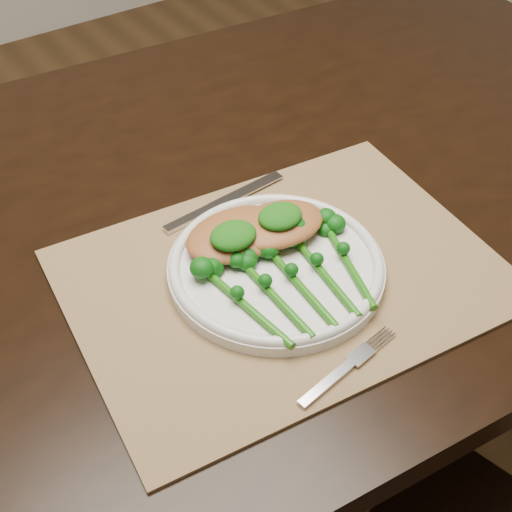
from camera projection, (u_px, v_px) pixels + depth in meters
floor at (175, 441)px, 1.55m from camera, size 4.00×4.00×0.00m
dining_table at (223, 370)px, 1.22m from camera, size 1.67×1.04×0.75m
placemat at (284, 276)px, 0.85m from camera, size 0.54×0.42×0.00m
dinner_plate at (276, 266)px, 0.85m from camera, size 0.26×0.26×0.02m
knife at (214, 207)px, 0.94m from camera, size 0.19×0.03×0.01m
fork at (354, 361)px, 0.75m from camera, size 0.14×0.04×0.00m
chicken_fillet_left at (238, 234)px, 0.86m from camera, size 0.14×0.10×0.03m
chicken_fillet_right at (278, 224)px, 0.87m from camera, size 0.13×0.10×0.02m
pesto_dollop_left at (233, 235)px, 0.84m from camera, size 0.06×0.05×0.02m
pesto_dollop_right at (280, 216)px, 0.86m from camera, size 0.06×0.05×0.02m
broccolini_bundle at (301, 287)px, 0.81m from camera, size 0.17×0.19×0.04m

